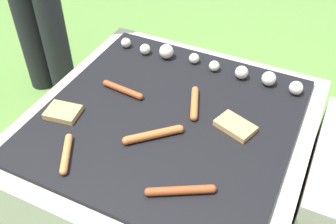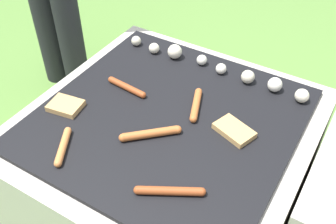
{
  "view_description": "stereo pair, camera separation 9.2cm",
  "coord_description": "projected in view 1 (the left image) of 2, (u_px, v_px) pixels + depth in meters",
  "views": [
    {
      "loc": [
        0.42,
        -0.87,
        1.28
      ],
      "look_at": [
        0.0,
        0.0,
        0.41
      ],
      "focal_mm": 42.0,
      "sensor_mm": 36.0,
      "label": 1
    },
    {
      "loc": [
        0.5,
        -0.83,
        1.28
      ],
      "look_at": [
        0.0,
        0.0,
        0.41
      ],
      "focal_mm": 42.0,
      "sensor_mm": 36.0,
      "label": 2
    }
  ],
  "objects": [
    {
      "name": "sausage_front_center",
      "position": [
        66.0,
        154.0,
        1.17
      ],
      "size": [
        0.09,
        0.14,
        0.02
      ],
      "color": "#C6753D",
      "rests_on": "grill"
    },
    {
      "name": "mushroom_row",
      "position": [
        211.0,
        64.0,
        1.5
      ],
      "size": [
        0.74,
        0.07,
        0.06
      ],
      "color": "beige",
      "rests_on": "grill"
    },
    {
      "name": "bread_slice_center",
      "position": [
        63.0,
        112.0,
        1.32
      ],
      "size": [
        0.12,
        0.1,
        0.02
      ],
      "color": "tan",
      "rests_on": "grill"
    },
    {
      "name": "grill",
      "position": [
        168.0,
        156.0,
        1.45
      ],
      "size": [
        0.93,
        0.93,
        0.39
      ],
      "color": "#B2AA9E",
      "rests_on": "ground_plane"
    },
    {
      "name": "sausage_back_center",
      "position": [
        181.0,
        190.0,
        1.07
      ],
      "size": [
        0.18,
        0.11,
        0.02
      ],
      "color": "#93421E",
      "rests_on": "grill"
    },
    {
      "name": "bread_slice_left",
      "position": [
        235.0,
        126.0,
        1.27
      ],
      "size": [
        0.14,
        0.11,
        0.02
      ],
      "color": "tan",
      "rests_on": "grill"
    },
    {
      "name": "ground_plane",
      "position": [
        168.0,
        188.0,
        1.57
      ],
      "size": [
        14.0,
        14.0,
        0.0
      ],
      "primitive_type": "plane",
      "color": "#567F38"
    },
    {
      "name": "sausage_front_right",
      "position": [
        153.0,
        135.0,
        1.23
      ],
      "size": [
        0.15,
        0.15,
        0.03
      ],
      "color": "#B7602D",
      "rests_on": "grill"
    },
    {
      "name": "sausage_back_left",
      "position": [
        123.0,
        90.0,
        1.4
      ],
      "size": [
        0.17,
        0.04,
        0.02
      ],
      "color": "#93421E",
      "rests_on": "grill"
    },
    {
      "name": "sausage_mid_right",
      "position": [
        195.0,
        103.0,
        1.35
      ],
      "size": [
        0.08,
        0.16,
        0.03
      ],
      "color": "#B7602D",
      "rests_on": "grill"
    }
  ]
}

